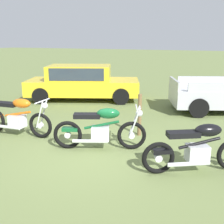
{
  "coord_description": "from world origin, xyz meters",
  "views": [
    {
      "loc": [
        2.93,
        -5.11,
        2.48
      ],
      "look_at": [
        -0.06,
        1.29,
        0.62
      ],
      "focal_mm": 44.75,
      "sensor_mm": 36.0,
      "label": 1
    }
  ],
  "objects_px": {
    "motorcycle_orange": "(17,117)",
    "car_yellow": "(82,81)",
    "motorcycle_black": "(198,148)",
    "motorcycle_green": "(101,129)",
    "fence_post_wooden": "(140,115)"
  },
  "relations": [
    {
      "from": "motorcycle_orange",
      "to": "car_yellow",
      "type": "height_order",
      "value": "car_yellow"
    },
    {
      "from": "motorcycle_black",
      "to": "car_yellow",
      "type": "distance_m",
      "value": 7.2
    },
    {
      "from": "motorcycle_orange",
      "to": "motorcycle_green",
      "type": "distance_m",
      "value": 2.44
    },
    {
      "from": "car_yellow",
      "to": "fence_post_wooden",
      "type": "distance_m",
      "value": 4.91
    },
    {
      "from": "motorcycle_black",
      "to": "motorcycle_green",
      "type": "bearing_deg",
      "value": 142.02
    },
    {
      "from": "motorcycle_orange",
      "to": "car_yellow",
      "type": "relative_size",
      "value": 0.43
    },
    {
      "from": "motorcycle_black",
      "to": "fence_post_wooden",
      "type": "relative_size",
      "value": 1.65
    },
    {
      "from": "motorcycle_orange",
      "to": "motorcycle_green",
      "type": "bearing_deg",
      "value": -4.2
    },
    {
      "from": "motorcycle_orange",
      "to": "car_yellow",
      "type": "distance_m",
      "value": 4.64
    },
    {
      "from": "motorcycle_black",
      "to": "motorcycle_orange",
      "type": "bearing_deg",
      "value": 146.12
    },
    {
      "from": "motorcycle_black",
      "to": "car_yellow",
      "type": "height_order",
      "value": "car_yellow"
    },
    {
      "from": "motorcycle_green",
      "to": "motorcycle_black",
      "type": "distance_m",
      "value": 2.21
    },
    {
      "from": "motorcycle_green",
      "to": "fence_post_wooden",
      "type": "bearing_deg",
      "value": 45.61
    },
    {
      "from": "motorcycle_green",
      "to": "fence_post_wooden",
      "type": "height_order",
      "value": "fence_post_wooden"
    },
    {
      "from": "motorcycle_green",
      "to": "car_yellow",
      "type": "bearing_deg",
      "value": 102.03
    }
  ]
}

